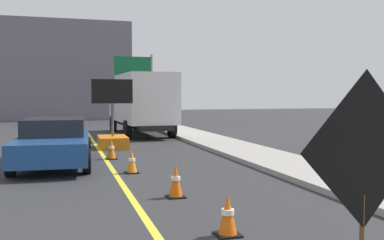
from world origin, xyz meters
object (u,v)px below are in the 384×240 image
object	(u,v)px
box_truck	(141,102)
traffic_cone_mid_lane	(176,181)
arrow_board_trailer	(113,136)
traffic_cone_curbside	(111,149)
roadwork_sign	(364,154)
highway_guide_sign	(141,76)
pickup_car	(54,142)
traffic_cone_far_lane	(132,162)
traffic_cone_near_sign	(228,215)

from	to	relation	value
box_truck	traffic_cone_mid_lane	world-z (taller)	box_truck
arrow_board_trailer	traffic_cone_curbside	world-z (taller)	arrow_board_trailer
roadwork_sign	box_truck	distance (m)	18.88
roadwork_sign	highway_guide_sign	bearing A→B (deg)	84.90
highway_guide_sign	pickup_car	bearing A→B (deg)	-107.87
pickup_car	traffic_cone_far_lane	world-z (taller)	pickup_car
arrow_board_trailer	traffic_cone_far_lane	world-z (taller)	arrow_board_trailer
traffic_cone_far_lane	traffic_cone_curbside	xyz separation A→B (m)	(-0.25, 2.74, 0.02)
traffic_cone_mid_lane	traffic_cone_near_sign	bearing A→B (deg)	-86.98
traffic_cone_mid_lane	traffic_cone_curbside	bearing A→B (deg)	96.74
traffic_cone_near_sign	traffic_cone_far_lane	size ratio (longest dim) A/B	1.00
roadwork_sign	pickup_car	size ratio (longest dim) A/B	0.45
box_truck	roadwork_sign	bearing A→B (deg)	-92.96
roadwork_sign	traffic_cone_far_lane	xyz separation A→B (m)	(-1.22, 7.77, -1.17)
traffic_cone_far_lane	traffic_cone_mid_lane	bearing A→B (deg)	-81.80
traffic_cone_near_sign	traffic_cone_curbside	distance (m)	8.38
traffic_cone_curbside	pickup_car	bearing A→B (deg)	-157.75
arrow_board_trailer	pickup_car	xyz separation A→B (m)	(-2.13, -3.85, 0.22)
arrow_board_trailer	highway_guide_sign	distance (m)	14.45
roadwork_sign	traffic_cone_mid_lane	world-z (taller)	roadwork_sign
traffic_cone_near_sign	highway_guide_sign	bearing A→B (deg)	83.00
roadwork_sign	traffic_cone_mid_lane	bearing A→B (deg)	99.37
traffic_cone_far_lane	traffic_cone_near_sign	bearing A→B (deg)	-84.17
roadwork_sign	traffic_cone_mid_lane	distance (m)	4.94
box_truck	traffic_cone_curbside	bearing A→B (deg)	-106.31
box_truck	pickup_car	xyz separation A→B (m)	(-4.19, -9.05, -1.03)
box_truck	traffic_cone_far_lane	distance (m)	11.38
arrow_board_trailer	pickup_car	distance (m)	4.41
box_truck	highway_guide_sign	xyz separation A→B (m)	(1.47, 8.50, 1.70)
arrow_board_trailer	highway_guide_sign	xyz separation A→B (m)	(3.53, 13.70, 2.94)
pickup_car	traffic_cone_near_sign	xyz separation A→B (m)	(2.57, -7.62, -0.39)
roadwork_sign	pickup_car	bearing A→B (deg)	108.17
traffic_cone_near_sign	traffic_cone_curbside	size ratio (longest dim) A/B	0.93
traffic_cone_mid_lane	pickup_car	bearing A→B (deg)	115.71
traffic_cone_near_sign	box_truck	bearing A→B (deg)	84.45
traffic_cone_mid_lane	traffic_cone_curbside	world-z (taller)	traffic_cone_mid_lane
roadwork_sign	traffic_cone_curbside	bearing A→B (deg)	97.94
arrow_board_trailer	traffic_cone_near_sign	size ratio (longest dim) A/B	4.35
highway_guide_sign	traffic_cone_near_sign	world-z (taller)	highway_guide_sign
pickup_car	traffic_cone_far_lane	size ratio (longest dim) A/B	8.29
pickup_car	highway_guide_sign	size ratio (longest dim) A/B	1.03
pickup_car	highway_guide_sign	world-z (taller)	highway_guide_sign
traffic_cone_mid_lane	roadwork_sign	bearing A→B (deg)	-80.63
highway_guide_sign	roadwork_sign	bearing A→B (deg)	-95.10
arrow_board_trailer	traffic_cone_far_lane	size ratio (longest dim) A/B	4.34
traffic_cone_near_sign	roadwork_sign	bearing A→B (deg)	-73.44
traffic_cone_near_sign	traffic_cone_mid_lane	size ratio (longest dim) A/B	0.91
traffic_cone_mid_lane	traffic_cone_far_lane	bearing A→B (deg)	98.20
pickup_car	highway_guide_sign	bearing A→B (deg)	72.13
traffic_cone_near_sign	traffic_cone_far_lane	distance (m)	5.62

